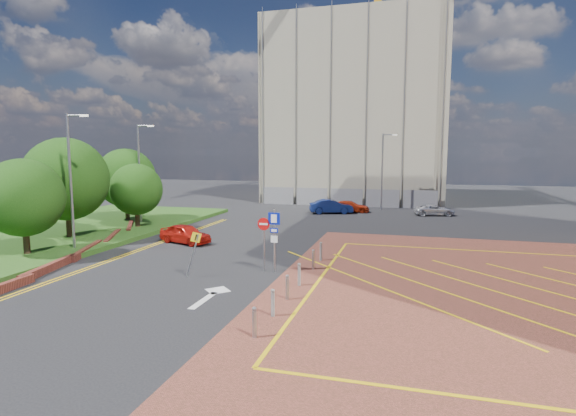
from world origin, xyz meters
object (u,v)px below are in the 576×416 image
at_px(warning_sign, 194,249).
at_px(car_blue_back, 331,206).
at_px(car_red_left, 185,234).
at_px(tree_a, 23,198).
at_px(lamp_left_near, 71,176).
at_px(sign_cluster, 270,234).
at_px(tree_d, 126,178).
at_px(tree_b, 66,179).
at_px(lamp_back, 383,169).
at_px(tree_c, 136,189).
at_px(lamp_left_far, 140,169).
at_px(car_silver_back, 434,210).
at_px(car_red_back, 350,206).

relative_size(warning_sign, car_blue_back, 0.52).
height_order(warning_sign, car_red_left, warning_sign).
xyz_separation_m(tree_a, lamp_left_near, (1.58, 2.00, 1.16)).
height_order(sign_cluster, car_blue_back, sign_cluster).
relative_size(lamp_left_near, sign_cluster, 2.50).
height_order(tree_d, lamp_left_near, lamp_left_near).
distance_m(warning_sign, car_blue_back, 24.76).
height_order(tree_b, lamp_back, lamp_back).
bearing_deg(tree_a, car_red_left, 44.12).
relative_size(tree_a, lamp_left_near, 0.68).
height_order(tree_c, tree_d, tree_d).
relative_size(tree_a, car_red_left, 1.44).
xyz_separation_m(tree_a, warning_sign, (11.08, -1.06, -2.07)).
bearing_deg(tree_c, car_red_left, -30.69).
bearing_deg(lamp_back, warning_sign, -103.54).
relative_size(lamp_left_far, car_silver_back, 2.10).
bearing_deg(lamp_left_far, car_blue_back, 39.98).
xyz_separation_m(sign_cluster, car_blue_back, (-0.90, 22.60, -1.25)).
height_order(tree_d, lamp_back, lamp_back).
height_order(tree_a, car_red_back, tree_a).
bearing_deg(tree_d, lamp_left_near, -69.65).
bearing_deg(sign_cluster, tree_c, 146.84).
relative_size(sign_cluster, car_red_left, 0.85).
height_order(tree_a, car_silver_back, tree_a).
relative_size(tree_c, car_red_back, 1.24).
distance_m(car_blue_back, car_red_back, 2.30).
bearing_deg(car_red_left, lamp_left_far, 68.57).
bearing_deg(lamp_left_far, car_silver_back, 28.58).
distance_m(sign_cluster, warning_sign, 3.84).
distance_m(car_red_left, car_silver_back, 24.89).
distance_m(warning_sign, car_red_back, 26.55).
distance_m(tree_c, car_red_left, 7.52).
distance_m(lamp_back, car_blue_back, 7.40).
bearing_deg(sign_cluster, car_red_left, 144.98).
distance_m(tree_a, tree_b, 5.27).
bearing_deg(car_red_back, sign_cluster, 174.08).
bearing_deg(tree_d, lamp_left_far, -25.68).
bearing_deg(tree_b, tree_c, 68.20).
relative_size(lamp_back, car_blue_back, 1.87).
height_order(tree_c, lamp_left_far, lamp_left_far).
relative_size(lamp_left_near, car_red_left, 2.13).
height_order(lamp_back, warning_sign, lamp_back).
height_order(lamp_back, car_red_back, lamp_back).
xyz_separation_m(tree_c, car_red_left, (6.09, -3.61, -2.55)).
xyz_separation_m(car_blue_back, car_red_back, (1.66, 1.60, -0.13)).
bearing_deg(lamp_back, car_red_back, -137.04).
xyz_separation_m(tree_a, tree_b, (-1.50, 5.00, 0.73)).
bearing_deg(lamp_left_far, car_red_left, -38.70).
distance_m(tree_a, tree_d, 13.24).
distance_m(tree_b, car_silver_back, 31.95).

